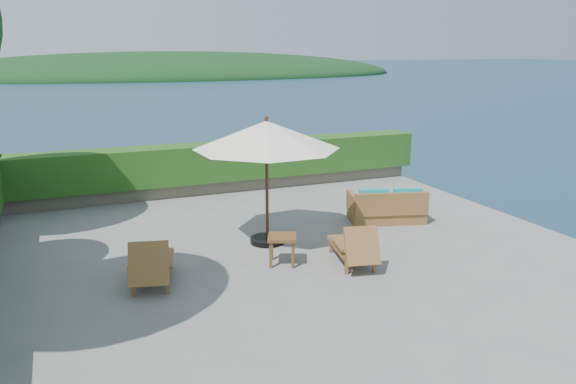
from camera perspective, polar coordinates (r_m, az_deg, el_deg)
name	(u,v)px	position (r m, az deg, el deg)	size (l,w,h in m)	color
ground	(289,259)	(10.68, 0.15, -6.86)	(12.00, 12.00, 0.00)	gray
foundation	(289,334)	(11.34, 0.15, -14.19)	(12.00, 12.00, 3.00)	#4F473E
offshore_island	(172,76)	(152.11, -11.71, 11.47)	(126.00, 57.60, 12.60)	#133219
planter_wall_far	(212,186)	(15.72, -7.71, 0.66)	(12.00, 0.60, 0.36)	#686253
hedge_far	(211,162)	(15.58, -7.79, 3.05)	(12.40, 0.90, 1.00)	#1B4112
patio_umbrella	(266,136)	(11.04, -2.20, 5.69)	(3.69, 3.69, 2.61)	black
lounge_left	(152,263)	(9.75, -13.69, -7.07)	(0.98, 1.65, 0.89)	brown
lounge_right	(354,246)	(10.38, 6.74, -5.51)	(0.91, 1.58, 0.86)	brown
side_table	(282,241)	(10.31, -0.60, -4.98)	(0.68, 0.68, 0.55)	brown
wicker_loveseat	(387,208)	(13.06, 10.03, -1.61)	(1.87, 1.30, 0.84)	brown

